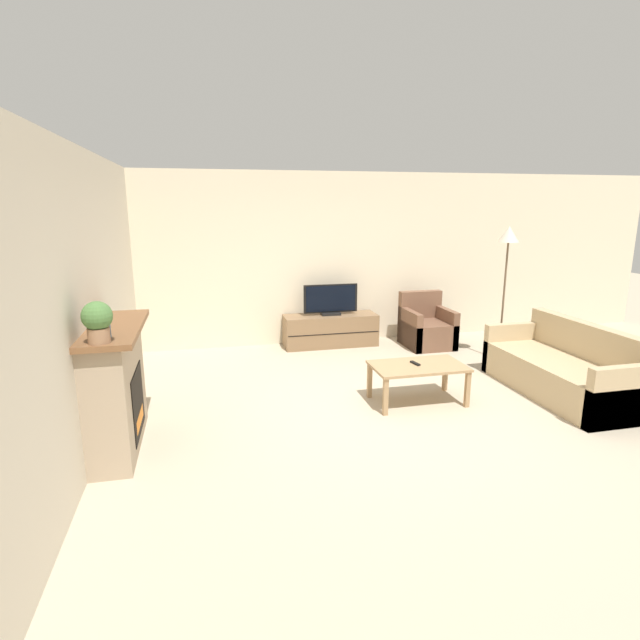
% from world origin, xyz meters
% --- Properties ---
extents(ground_plane, '(24.00, 24.00, 0.00)m').
position_xyz_m(ground_plane, '(0.00, 0.00, 0.00)').
color(ground_plane, tan).
extents(wall_back, '(12.00, 0.06, 2.70)m').
position_xyz_m(wall_back, '(0.00, 3.03, 1.35)').
color(wall_back, beige).
rests_on(wall_back, ground).
extents(wall_left, '(0.06, 12.00, 2.70)m').
position_xyz_m(wall_left, '(-2.84, 0.00, 1.35)').
color(wall_left, beige).
rests_on(wall_left, ground).
extents(fireplace, '(0.47, 1.36, 1.15)m').
position_xyz_m(fireplace, '(-2.63, -0.13, 0.59)').
color(fireplace, tan).
rests_on(fireplace, ground).
extents(mantel_vase_left, '(0.12, 0.12, 0.24)m').
position_xyz_m(mantel_vase_left, '(-2.61, -0.54, 1.26)').
color(mantel_vase_left, '#385670').
rests_on(mantel_vase_left, fireplace).
extents(potted_plant, '(0.23, 0.23, 0.33)m').
position_xyz_m(potted_plant, '(-2.61, -0.71, 1.33)').
color(potted_plant, '#936B4C').
rests_on(potted_plant, fireplace).
extents(tv_stand, '(1.47, 0.48, 0.50)m').
position_xyz_m(tv_stand, '(0.12, 2.72, 0.25)').
color(tv_stand, brown).
rests_on(tv_stand, ground).
extents(tv, '(0.86, 0.18, 0.49)m').
position_xyz_m(tv, '(0.12, 2.72, 0.72)').
color(tv, black).
rests_on(tv, tv_stand).
extents(armchair, '(0.70, 0.76, 0.84)m').
position_xyz_m(armchair, '(1.60, 2.37, 0.28)').
color(armchair, brown).
rests_on(armchair, ground).
extents(coffee_table, '(1.04, 0.60, 0.44)m').
position_xyz_m(coffee_table, '(0.49, 0.23, 0.39)').
color(coffee_table, '#A37F56').
rests_on(coffee_table, ground).
extents(remote, '(0.07, 0.15, 0.02)m').
position_xyz_m(remote, '(0.47, 0.26, 0.45)').
color(remote, black).
rests_on(remote, coffee_table).
extents(couch, '(0.86, 1.96, 0.83)m').
position_xyz_m(couch, '(2.28, 0.07, 0.28)').
color(couch, tan).
rests_on(couch, ground).
extents(floor_lamp, '(0.30, 0.30, 1.91)m').
position_xyz_m(floor_lamp, '(2.31, 1.44, 1.62)').
color(floor_lamp, black).
rests_on(floor_lamp, ground).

